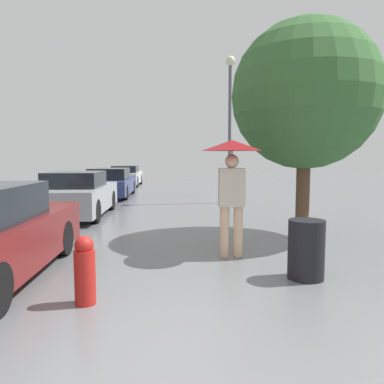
# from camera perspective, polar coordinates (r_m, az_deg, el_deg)

# --- Properties ---
(ground_plane) EXTENTS (60.00, 60.00, 0.00)m
(ground_plane) POSITION_cam_1_polar(r_m,az_deg,el_deg) (3.33, 6.62, -25.16)
(ground_plane) COLOR slate
(pedestrian) EXTENTS (1.00, 1.00, 1.97)m
(pedestrian) POSITION_cam_1_polar(r_m,az_deg,el_deg) (6.29, 6.09, 3.61)
(pedestrian) COLOR beige
(pedestrian) RESTS_ON ground_plane
(parked_car_second) EXTENTS (1.67, 3.88, 1.27)m
(parked_car_second) POSITION_cam_1_polar(r_m,az_deg,el_deg) (11.09, -17.10, -0.46)
(parked_car_second) COLOR #9EA3A8
(parked_car_second) RESTS_ON ground_plane
(parked_car_third) EXTENTS (1.75, 4.16, 1.21)m
(parked_car_third) POSITION_cam_1_polar(r_m,az_deg,el_deg) (16.13, -12.37, 1.29)
(parked_car_third) COLOR navy
(parked_car_third) RESTS_ON ground_plane
(parked_car_farthest) EXTENTS (1.63, 4.06, 1.17)m
(parked_car_farthest) POSITION_cam_1_polar(r_m,az_deg,el_deg) (22.05, -10.05, 2.40)
(parked_car_farthest) COLOR silver
(parked_car_farthest) RESTS_ON ground_plane
(tree) EXTENTS (3.04, 3.04, 4.47)m
(tree) POSITION_cam_1_polar(r_m,az_deg,el_deg) (8.27, 16.90, 13.88)
(tree) COLOR brown
(tree) RESTS_ON ground_plane
(street_lamp) EXTENTS (0.34, 0.34, 5.24)m
(street_lamp) POSITION_cam_1_polar(r_m,az_deg,el_deg) (13.78, 5.80, 12.69)
(street_lamp) COLOR #515456
(street_lamp) RESTS_ON ground_plane
(trash_bin) EXTENTS (0.50, 0.50, 0.83)m
(trash_bin) POSITION_cam_1_polar(r_m,az_deg,el_deg) (5.47, 17.00, -8.36)
(trash_bin) COLOR black
(trash_bin) RESTS_ON ground_plane
(fire_hydrant) EXTENTS (0.24, 0.24, 0.80)m
(fire_hydrant) POSITION_cam_1_polar(r_m,az_deg,el_deg) (4.54, -16.03, -11.40)
(fire_hydrant) COLOR #B21E19
(fire_hydrant) RESTS_ON ground_plane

